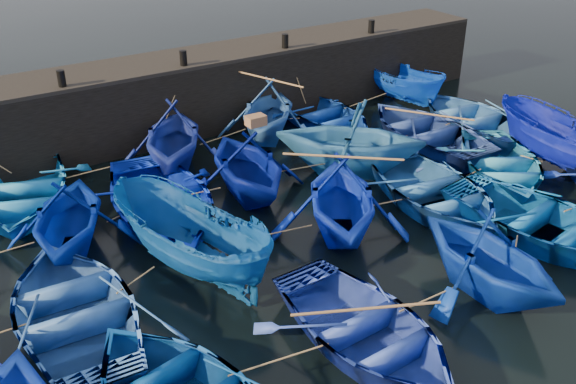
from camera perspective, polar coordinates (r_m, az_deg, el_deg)
ground at (r=15.63m, az=6.41°, el=-6.91°), size 120.00×120.00×0.00m
quay_wall at (r=23.22m, az=-9.91°, el=8.33°), size 26.00×2.50×2.50m
quay_top at (r=22.82m, az=-10.18°, el=11.43°), size 26.00×2.50×0.12m
bollard_1 at (r=20.74m, az=-19.50°, el=9.50°), size 0.24×0.24×0.50m
bollard_2 at (r=21.94m, az=-9.29°, el=11.68°), size 0.24×0.24×0.50m
bollard_3 at (r=23.75m, az=-0.26°, el=13.28°), size 0.24×0.24×0.50m
bollard_4 at (r=26.05m, az=7.42°, el=14.38°), size 0.24×0.24×0.50m
boat_1 at (r=19.45m, az=-22.65°, el=0.20°), size 5.15×6.05×1.06m
boat_2 at (r=20.38m, az=-10.21°, el=5.00°), size 5.11×5.34×2.18m
boat_3 at (r=22.19m, az=-1.80°, el=7.33°), size 5.33×5.38×2.15m
boat_4 at (r=23.39m, az=3.25°, el=6.87°), size 3.62×4.88×0.98m
boat_5 at (r=26.14m, az=10.26°, el=9.48°), size 1.69×4.16×1.59m
boat_7 at (r=16.60m, az=-18.94°, el=-1.97°), size 4.71×4.96×2.06m
boat_8 at (r=17.56m, az=-11.23°, el=-0.87°), size 4.72×6.08×1.16m
boat_9 at (r=18.24m, az=-3.60°, el=2.58°), size 4.12×4.60×2.18m
boat_10 at (r=19.70m, az=5.53°, el=4.86°), size 6.04×6.00×2.41m
boat_11 at (r=22.35m, az=12.25°, el=5.39°), size 3.96×5.42×1.10m
boat_12 at (r=23.98m, az=16.08°, el=6.44°), size 4.09×5.41×1.06m
boat_14 at (r=14.20m, az=-18.43°, el=-9.75°), size 4.03×5.42×1.08m
boat_15 at (r=15.04m, az=-8.80°, el=-4.33°), size 3.19×5.18×1.88m
boat_16 at (r=16.43m, az=4.74°, el=-0.44°), size 5.27×5.45×2.20m
boat_17 at (r=18.36m, az=12.77°, el=0.17°), size 4.46×5.72×1.09m
boat_18 at (r=20.59m, az=18.40°, el=2.40°), size 5.52×5.91×1.00m
boat_19 at (r=21.57m, az=23.29°, el=3.98°), size 2.04×4.95×1.89m
boat_22 at (r=13.13m, az=6.87°, el=-12.04°), size 3.58×4.87×0.98m
boat_23 at (r=14.89m, az=17.46°, el=-5.35°), size 3.41×3.95×2.06m
boat_24 at (r=17.65m, az=21.63°, el=-2.41°), size 4.56×5.82×1.10m
wooden_crate at (r=17.88m, az=-2.88°, el=6.37°), size 0.53×0.37×0.28m
mooring_ropes at (r=18.72m, az=-3.61°, el=2.58°), size 17.63×11.77×2.10m
loose_oars at (r=17.95m, az=5.55°, el=4.00°), size 10.46×12.35×1.28m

